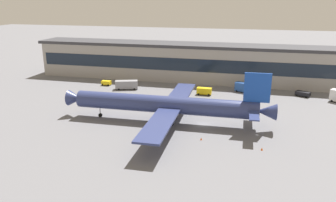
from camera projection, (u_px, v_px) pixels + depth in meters
name	position (u px, v px, depth m)	size (l,w,h in m)	color
ground_plane	(203.00, 124.00, 91.93)	(600.00, 600.00, 0.00)	slate
terminal_building	(222.00, 63.00, 136.44)	(159.75, 14.83, 15.36)	#9E9993
airliner	(168.00, 105.00, 91.97)	(58.91, 50.74, 15.28)	navy
pushback_tractor	(303.00, 94.00, 117.79)	(5.46, 4.49, 1.75)	black
fuel_truck	(126.00, 84.00, 126.82)	(8.85, 5.37, 3.35)	gray
stair_truck	(244.00, 87.00, 122.80)	(6.46, 4.33, 3.55)	#2651A5
baggage_tug	(106.00, 83.00, 132.78)	(3.67, 2.22, 1.85)	yellow
crew_van	(204.00, 91.00, 119.65)	(5.23, 2.34, 2.55)	yellow
traffic_cone_0	(151.00, 138.00, 82.27)	(0.55, 0.55, 0.69)	#F2590C
traffic_cone_1	(201.00, 139.00, 81.84)	(0.48, 0.48, 0.60)	#F2590C
traffic_cone_2	(262.00, 149.00, 76.33)	(0.53, 0.53, 0.66)	#F2590C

